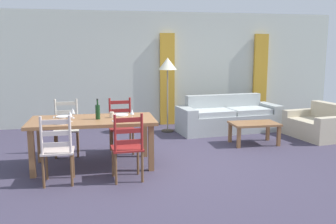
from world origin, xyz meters
The scene contains 26 objects.
ground_plane centered at (0.00, 0.00, -0.01)m, with size 9.60×9.60×0.02m, color #3D374B.
wall_far centered at (0.00, 3.30, 1.35)m, with size 9.60×0.16×2.70m, color beige.
curtain_panel_left centered at (0.54, 3.16, 1.10)m, with size 0.35×0.08×2.20m, color gold.
curtain_panel_right centered at (2.94, 3.16, 1.10)m, with size 0.35×0.08×2.20m, color gold.
dining_table centered at (-1.21, 0.09, 0.66)m, with size 1.90×0.96×0.75m.
dining_chair_near_left centered at (-1.67, -0.63, 0.48)m, with size 0.42×0.40×0.96m.
dining_chair_near_right centered at (-0.73, -0.66, 0.48)m, with size 0.45×0.43×0.96m.
dining_chair_far_left centered at (-1.67, 0.85, 0.48)m, with size 0.43×0.41×0.96m.
dining_chair_far_right centered at (-0.73, 0.83, 0.48)m, with size 0.44×0.42×0.96m.
dinner_plate_near_left centered at (-1.66, -0.16, 0.76)m, with size 0.24×0.24×0.02m, color white.
fork_near_left centered at (-1.81, -0.16, 0.75)m, with size 0.02×0.17×0.01m, color silver.
dinner_plate_near_right centered at (-0.76, -0.16, 0.76)m, with size 0.24×0.24×0.02m, color white.
fork_near_right centered at (-0.91, -0.16, 0.75)m, with size 0.02×0.17×0.01m, color silver.
dinner_plate_far_left centered at (-1.66, 0.34, 0.76)m, with size 0.24×0.24×0.02m, color white.
fork_far_left centered at (-1.81, 0.34, 0.75)m, with size 0.02×0.17×0.01m, color silver.
dinner_plate_far_right centered at (-0.76, 0.34, 0.76)m, with size 0.24×0.24×0.02m, color white.
fork_far_right centered at (-0.91, 0.34, 0.75)m, with size 0.02×0.17×0.01m, color silver.
wine_bottle centered at (-1.13, 0.07, 0.87)m, with size 0.07×0.07×0.32m.
wine_glass_near_left centered at (-1.52, -0.05, 0.86)m, with size 0.06×0.06×0.16m.
wine_glass_near_right centered at (-0.61, -0.03, 0.86)m, with size 0.06×0.06×0.16m.
wine_glass_far_left centered at (-1.50, 0.23, 0.86)m, with size 0.06×0.06×0.16m.
coffee_cup_primary centered at (-0.91, 0.16, 0.80)m, with size 0.07×0.07×0.09m, color beige.
couch centered at (1.73, 2.14, 0.29)m, with size 2.36×1.07×0.80m.
coffee_table centered at (1.83, 0.93, 0.36)m, with size 0.90×0.56×0.42m.
armchair_upholstered centered at (3.36, 1.19, 0.25)m, with size 0.97×1.27×0.72m.
standing_lamp centered at (0.39, 2.33, 1.41)m, with size 0.40×0.40×1.64m.
Camera 1 is at (-1.11, -5.57, 1.78)m, focal length 39.30 mm.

